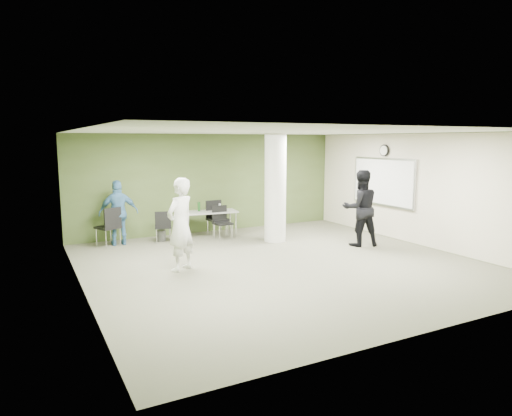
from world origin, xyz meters
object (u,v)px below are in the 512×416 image
woman_white (180,225)px  man_blue (119,213)px  folding_table (209,213)px  chair_back_left (110,224)px  man_black (360,208)px

woman_white → man_blue: woman_white is taller
folding_table → woman_white: 3.29m
chair_back_left → woman_white: size_ratio=0.53×
man_blue → chair_back_left: bearing=30.8°
man_black → chair_back_left: bearing=-9.1°
folding_table → woman_white: (-1.72, -2.79, 0.28)m
woman_white → folding_table: bearing=-153.4°
chair_back_left → man_blue: man_blue is taller
chair_back_left → man_black: 6.22m
man_black → man_blue: 6.05m
woman_white → man_black: man_black is taller
man_black → folding_table: bearing=-25.8°
folding_table → man_blue: (-2.38, 0.12, 0.16)m
woman_white → man_blue: (-0.66, 2.91, -0.12)m
chair_back_left → man_black: size_ratio=0.52×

